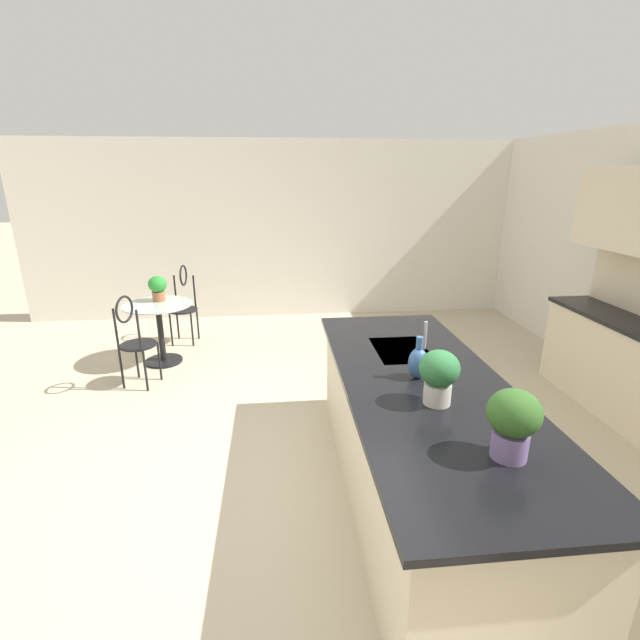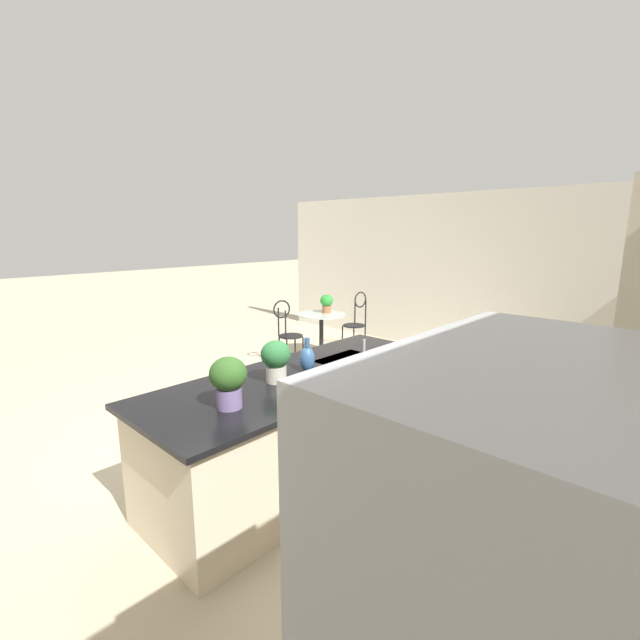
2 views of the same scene
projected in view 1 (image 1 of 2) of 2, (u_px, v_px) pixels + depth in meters
The scene contains 11 objects.
ground_plane at pixel (294, 478), 3.44m from camera, with size 40.00×40.00×0.00m, color beige.
wall_left_window at pixel (280, 231), 7.06m from camera, with size 0.12×7.80×2.70m, color silver.
kitchen_island at pixel (419, 441), 3.10m from camera, with size 2.80×1.06×0.92m.
bistro_table at pixel (160, 328), 5.43m from camera, with size 0.80×0.80×0.74m.
chair_near_window at pixel (134, 337), 4.76m from camera, with size 0.52×0.47×1.04m.
chair_by_island at pixel (184, 301), 6.10m from camera, with size 0.50×0.42×1.04m.
sink_faucet at pixel (425, 335), 3.46m from camera, with size 0.02×0.02×0.22m, color #B2B5BA.
potted_plant_on_table at pixel (158, 287), 5.42m from camera, with size 0.22×0.22×0.30m.
potted_plant_counter_near at pixel (439, 374), 2.61m from camera, with size 0.23×0.23×0.33m.
potted_plant_counter_far at pixel (513, 420), 2.10m from camera, with size 0.25×0.25×0.35m.
vase_on_counter at pixel (418, 362), 2.97m from camera, with size 0.13×0.13×0.29m.
Camera 1 is at (2.91, -0.10, 2.21)m, focal length 25.46 mm.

